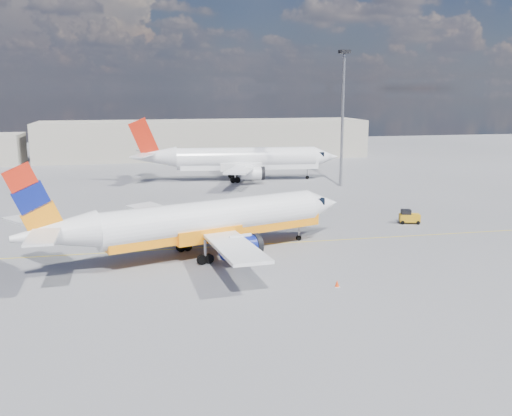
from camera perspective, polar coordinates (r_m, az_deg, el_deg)
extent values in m
plane|color=slate|center=(52.22, -0.88, -4.62)|extent=(240.00, 240.00, 0.00)
cube|color=yellow|center=(55.05, -1.47, -3.75)|extent=(70.00, 0.15, 0.01)
cube|color=#B8B19F|center=(125.48, -5.16, 6.87)|extent=(70.00, 14.00, 8.00)
cylinder|color=white|center=(51.41, -4.35, -1.00)|extent=(20.72, 9.75, 3.21)
cone|color=white|center=(57.76, 6.65, 0.39)|extent=(4.62, 4.26, 3.21)
cone|color=white|center=(47.10, -19.49, -2.44)|extent=(7.25, 5.02, 3.05)
cube|color=black|center=(56.88, 5.59, 0.76)|extent=(2.22, 2.58, 0.66)
cube|color=orange|center=(51.86, -3.86, -2.11)|extent=(20.54, 9.21, 1.13)
cube|color=white|center=(56.93, -8.57, -0.71)|extent=(8.69, 11.17, 0.76)
cube|color=white|center=(45.28, -2.22, -3.86)|extent=(3.97, 11.56, 0.76)
cylinder|color=navy|center=(55.75, -5.82, -1.86)|extent=(3.80, 2.80, 1.80)
cylinder|color=navy|center=(48.39, -1.57, -3.93)|extent=(3.80, 2.80, 1.80)
cylinder|color=black|center=(56.37, -4.43, -1.67)|extent=(1.09, 2.03, 1.99)
cylinder|color=black|center=(49.12, -0.03, -3.68)|extent=(1.09, 2.03, 1.99)
cube|color=orange|center=(46.27, -21.45, 0.82)|extent=(4.29, 1.70, 5.90)
cube|color=white|center=(49.64, -21.83, -1.18)|extent=(4.50, 5.03, 0.17)
cube|color=white|center=(43.82, -20.57, -2.73)|extent=(2.15, 4.76, 0.17)
cylinder|color=gray|center=(56.61, 4.30, -2.11)|extent=(0.22, 0.22, 1.99)
cylinder|color=black|center=(56.84, 4.29, -3.00)|extent=(0.57, 0.39, 0.53)
cylinder|color=black|center=(53.38, -7.20, -3.88)|extent=(0.92, 0.61, 0.85)
cylinder|color=black|center=(49.40, -5.09, -5.12)|extent=(0.92, 0.61, 0.85)
cylinder|color=white|center=(93.52, -0.98, 5.03)|extent=(22.73, 5.46, 3.48)
cone|color=white|center=(95.75, 6.99, 5.10)|extent=(4.39, 3.83, 3.48)
cone|color=white|center=(93.19, -10.13, 5.04)|extent=(7.43, 3.93, 3.30)
cube|color=black|center=(95.36, 6.16, 5.43)|extent=(1.94, 2.50, 0.72)
cube|color=white|center=(93.72, -0.67, 4.32)|extent=(22.67, 4.85, 1.23)
cube|color=white|center=(100.58, -2.26, 4.97)|extent=(5.14, 12.64, 0.82)
cube|color=white|center=(86.43, -1.52, 3.84)|extent=(7.11, 12.67, 0.82)
cylinder|color=white|center=(98.35, -0.95, 4.25)|extent=(3.84, 2.26, 1.94)
cylinder|color=white|center=(89.29, -0.36, 3.48)|extent=(3.84, 2.26, 1.94)
cylinder|color=black|center=(98.53, 0.00, 4.27)|extent=(0.70, 2.19, 2.15)
cylinder|color=black|center=(89.48, 0.69, 3.49)|extent=(0.70, 2.19, 2.15)
cube|color=red|center=(92.99, -11.15, 6.92)|extent=(4.81, 0.73, 6.39)
cube|color=white|center=(96.47, -10.95, 5.63)|extent=(3.34, 5.49, 0.18)
cube|color=white|center=(89.98, -11.25, 5.19)|extent=(4.08, 5.59, 0.18)
cylinder|color=gray|center=(95.39, 5.16, 3.66)|extent=(0.20, 0.20, 2.15)
cylinder|color=black|center=(95.53, 5.15, 3.07)|extent=(0.59, 0.30, 0.57)
cylinder|color=black|center=(96.20, -2.34, 3.27)|extent=(0.95, 0.47, 0.92)
cylinder|color=black|center=(91.36, -2.10, 2.82)|extent=(0.95, 0.47, 0.92)
cylinder|color=black|center=(66.55, 14.27, -1.19)|extent=(0.46, 0.28, 0.43)
cylinder|color=black|center=(65.41, 14.45, -1.42)|extent=(0.46, 0.28, 0.43)
cylinder|color=black|center=(66.88, 15.70, -1.20)|extent=(0.46, 0.28, 0.43)
cylinder|color=black|center=(65.74, 15.91, -1.43)|extent=(0.46, 0.28, 0.43)
cube|color=orange|center=(66.05, 15.10, -0.95)|extent=(2.45, 1.75, 0.85)
cube|color=black|center=(65.82, 14.77, -0.37)|extent=(1.26, 1.26, 0.51)
cube|color=white|center=(44.26, 8.10, -7.79)|extent=(0.40, 0.40, 0.04)
cone|color=#FF3C0A|center=(44.17, 8.11, -7.45)|extent=(0.34, 0.34, 0.52)
cylinder|color=gray|center=(88.19, 8.63, 8.55)|extent=(0.44, 0.44, 19.85)
cube|color=black|center=(88.21, 8.84, 15.19)|extent=(1.49, 1.49, 0.50)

